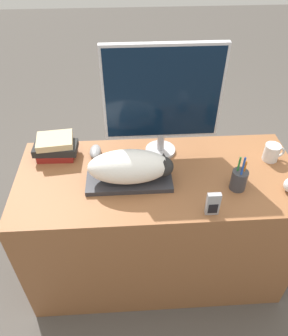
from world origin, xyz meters
The scene contains 10 objects.
ground_plane centered at (0.00, 0.00, 0.00)m, with size 12.00×12.00×0.00m, color #4C4742.
desk centered at (0.00, 0.30, 0.38)m, with size 1.37×0.60×0.75m.
keyboard centered at (-0.14, 0.25, 0.76)m, with size 0.40×0.15×0.02m.
cat centered at (-0.13, 0.25, 0.85)m, with size 0.39×0.16×0.16m.
monitor centered at (0.03, 0.48, 1.08)m, with size 0.55×0.16×0.57m.
computer_mouse centered at (-0.31, 0.48, 0.77)m, with size 0.06×0.11×0.04m.
coffee_mug centered at (0.58, 0.39, 0.80)m, with size 0.11×0.08×0.09m.
pen_cup centered at (0.35, 0.19, 0.81)m, with size 0.07×0.07×0.19m.
phone centered at (0.20, 0.05, 0.81)m, with size 0.06×0.02×0.11m.
book_stack centered at (-0.51, 0.48, 0.81)m, with size 0.22×0.16×0.11m.
Camera 1 is at (-0.14, -0.86, 1.81)m, focal length 35.00 mm.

